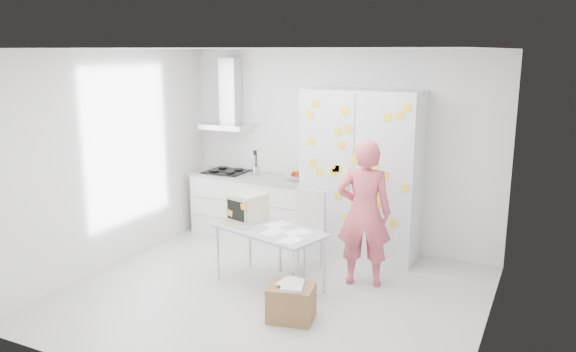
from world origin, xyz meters
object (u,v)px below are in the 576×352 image
at_px(cardboard_box, 291,302).
at_px(desk, 255,217).
at_px(person, 364,213).
at_px(chair, 305,225).

bearing_deg(cardboard_box, desk, 138.19).
height_order(person, cardboard_box, person).
bearing_deg(desk, person, 36.02).
bearing_deg(cardboard_box, chair, 108.84).
relative_size(chair, cardboard_box, 1.93).
bearing_deg(desk, cardboard_box, -26.60).
xyz_separation_m(person, desk, (-1.18, -0.45, -0.08)).
relative_size(desk, cardboard_box, 2.74).
distance_m(person, cardboard_box, 1.41).
bearing_deg(chair, person, 2.30).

